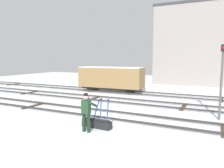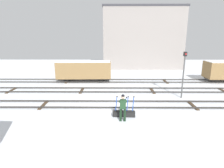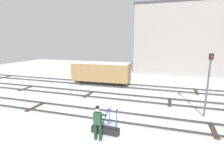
% 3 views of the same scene
% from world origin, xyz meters
% --- Properties ---
extents(ground_plane, '(60.00, 60.00, 0.00)m').
position_xyz_m(ground_plane, '(0.00, 0.00, 0.00)').
color(ground_plane, silver).
extents(track_main_line, '(44.00, 1.94, 0.18)m').
position_xyz_m(track_main_line, '(0.00, 0.00, 0.11)').
color(track_main_line, '#2D2B28').
rests_on(track_main_line, ground_plane).
extents(track_siding_near, '(44.00, 1.94, 0.18)m').
position_xyz_m(track_siding_near, '(0.00, 4.09, 0.11)').
color(track_siding_near, '#2D2B28').
rests_on(track_siding_near, ground_plane).
extents(track_siding_far, '(44.00, 1.94, 0.18)m').
position_xyz_m(track_siding_far, '(0.00, 8.08, 0.11)').
color(track_siding_far, '#2D2B28').
rests_on(track_siding_far, ground_plane).
extents(switch_lever_frame, '(1.54, 0.43, 1.45)m').
position_xyz_m(switch_lever_frame, '(0.37, -2.04, 0.25)').
color(switch_lever_frame, black).
rests_on(switch_lever_frame, ground_plane).
extents(rail_worker, '(0.56, 0.68, 1.79)m').
position_xyz_m(rail_worker, '(0.24, -2.75, 1.02)').
color(rail_worker, black).
rests_on(rail_worker, ground_plane).
extents(signal_post, '(0.24, 0.32, 4.03)m').
position_xyz_m(signal_post, '(5.67, 2.03, 2.45)').
color(signal_post, '#4C4C4C').
rests_on(signal_post, ground_plane).
extents(apartment_building, '(13.13, 6.25, 9.97)m').
position_xyz_m(apartment_building, '(4.47, 19.33, 4.99)').
color(apartment_building, gray).
rests_on(apartment_building, ground_plane).
extents(freight_car_back_track, '(6.38, 2.14, 2.46)m').
position_xyz_m(freight_car_back_track, '(-3.84, 8.08, 1.41)').
color(freight_car_back_track, '#2D2B28').
rests_on(freight_car_back_track, ground_plane).
extents(perched_bird_roof_left, '(0.24, 0.27, 0.13)m').
position_xyz_m(perched_bird_roof_left, '(4.27, 20.48, 10.03)').
color(perched_bird_roof_left, '#514C47').
rests_on(perched_bird_roof_left, apartment_building).
extents(perched_bird_roof_right, '(0.28, 0.21, 0.13)m').
position_xyz_m(perched_bird_roof_right, '(-0.81, 19.27, 10.03)').
color(perched_bird_roof_right, '#333338').
rests_on(perched_bird_roof_right, apartment_building).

